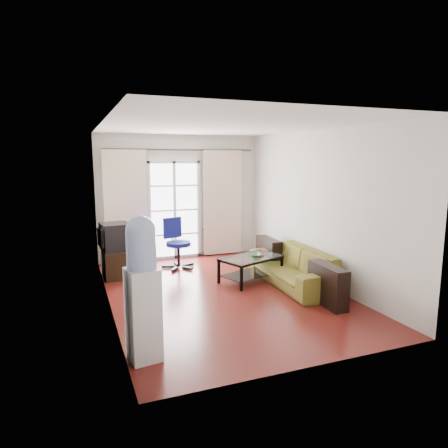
# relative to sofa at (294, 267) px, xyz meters

# --- Properties ---
(floor) EXTENTS (5.20, 5.20, 0.00)m
(floor) POSITION_rel_sofa_xyz_m (-1.34, 0.03, -0.31)
(floor) COLOR maroon
(floor) RESTS_ON ground
(ceiling) EXTENTS (5.20, 5.20, 0.00)m
(ceiling) POSITION_rel_sofa_xyz_m (-1.34, 0.03, 2.39)
(ceiling) COLOR white
(ceiling) RESTS_ON wall_back
(wall_back) EXTENTS (3.60, 0.02, 2.70)m
(wall_back) POSITION_rel_sofa_xyz_m (-1.34, 2.63, 1.04)
(wall_back) COLOR silver
(wall_back) RESTS_ON floor
(wall_front) EXTENTS (3.60, 0.02, 2.70)m
(wall_front) POSITION_rel_sofa_xyz_m (-1.34, -2.57, 1.04)
(wall_front) COLOR silver
(wall_front) RESTS_ON floor
(wall_left) EXTENTS (0.02, 5.20, 2.70)m
(wall_left) POSITION_rel_sofa_xyz_m (-3.14, 0.03, 1.04)
(wall_left) COLOR silver
(wall_left) RESTS_ON floor
(wall_right) EXTENTS (0.02, 5.20, 2.70)m
(wall_right) POSITION_rel_sofa_xyz_m (0.46, 0.03, 1.04)
(wall_right) COLOR silver
(wall_right) RESTS_ON floor
(french_door) EXTENTS (1.16, 0.06, 2.15)m
(french_door) POSITION_rel_sofa_xyz_m (-1.49, 2.57, 0.76)
(french_door) COLOR white
(french_door) RESTS_ON wall_back
(curtain_rod) EXTENTS (3.30, 0.04, 0.04)m
(curtain_rod) POSITION_rel_sofa_xyz_m (-1.34, 2.53, 2.07)
(curtain_rod) COLOR #4C3F2D
(curtain_rod) RESTS_ON wall_back
(curtain_left) EXTENTS (0.90, 0.07, 2.35)m
(curtain_left) POSITION_rel_sofa_xyz_m (-2.54, 2.51, 0.89)
(curtain_left) COLOR beige
(curtain_left) RESTS_ON curtain_rod
(curtain_right) EXTENTS (0.90, 0.07, 2.35)m
(curtain_right) POSITION_rel_sofa_xyz_m (-0.39, 2.51, 0.89)
(curtain_right) COLOR beige
(curtain_right) RESTS_ON curtain_rod
(radiator) EXTENTS (0.64, 0.12, 0.64)m
(radiator) POSITION_rel_sofa_xyz_m (-0.54, 2.53, 0.02)
(radiator) COLOR gray
(radiator) RESTS_ON floor
(sofa) EXTENTS (2.21, 1.05, 0.62)m
(sofa) POSITION_rel_sofa_xyz_m (0.00, 0.00, 0.00)
(sofa) COLOR brown
(sofa) RESTS_ON floor
(coffee_table) EXTENTS (1.26, 0.99, 0.45)m
(coffee_table) POSITION_rel_sofa_xyz_m (-0.64, 0.41, -0.02)
(coffee_table) COLOR silver
(coffee_table) RESTS_ON floor
(bowl) EXTENTS (0.30, 0.30, 0.05)m
(bowl) POSITION_rel_sofa_xyz_m (-0.58, 0.39, 0.16)
(bowl) COLOR green
(bowl) RESTS_ON coffee_table
(book) EXTENTS (0.26, 0.30, 0.02)m
(book) POSITION_rel_sofa_xyz_m (-0.59, 0.43, 0.15)
(book) COLOR #AB1E15
(book) RESTS_ON coffee_table
(remote) EXTENTS (0.17, 0.06, 0.02)m
(remote) POSITION_rel_sofa_xyz_m (-0.50, 0.52, 0.15)
(remote) COLOR black
(remote) RESTS_ON coffee_table
(tv_stand) EXTENTS (0.49, 0.71, 0.50)m
(tv_stand) POSITION_rel_sofa_xyz_m (-2.88, 1.58, -0.06)
(tv_stand) COLOR black
(tv_stand) RESTS_ON floor
(crt_tv) EXTENTS (0.61, 0.61, 0.50)m
(crt_tv) POSITION_rel_sofa_xyz_m (-2.89, 1.63, 0.45)
(crt_tv) COLOR black
(crt_tv) RESTS_ON tv_stand
(task_chair) EXTENTS (0.86, 0.86, 1.01)m
(task_chair) POSITION_rel_sofa_xyz_m (-1.65, 1.76, -0.01)
(task_chair) COLOR black
(task_chair) RESTS_ON floor
(water_cooler) EXTENTS (0.38, 0.37, 1.60)m
(water_cooler) POSITION_rel_sofa_xyz_m (-2.94, -1.76, 0.53)
(water_cooler) COLOR white
(water_cooler) RESTS_ON floor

